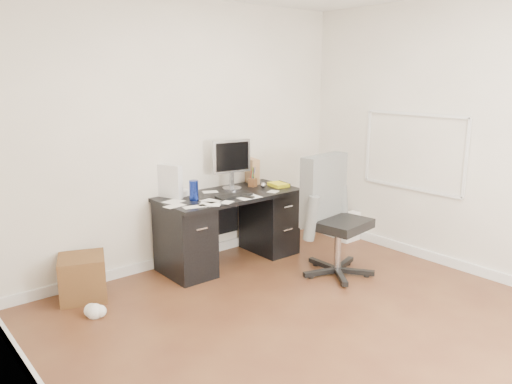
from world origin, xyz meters
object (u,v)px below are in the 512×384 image
Objects in this scene: office_chair at (339,217)px; pc_tower at (327,216)px; keyboard at (234,196)px; desk at (230,226)px; wicker_basket at (83,277)px; lcd_monitor at (232,164)px.

office_chair reaches higher than pc_tower.
keyboard is at bearing 121.12° from office_chair.
desk is 3.84× the size of wicker_basket.
keyboard is (-0.18, -0.28, -0.26)m from lcd_monitor.
office_chair is at bearing -46.76° from keyboard.
desk is 2.74× the size of lcd_monitor.
office_chair reaches higher than wicker_basket.
keyboard reaches higher than wicker_basket.
keyboard is 1.07m from office_chair.
lcd_monitor reaches higher than desk.
lcd_monitor reaches higher than wicker_basket.
wicker_basket is (-1.50, 0.25, -0.57)m from keyboard.
office_chair is at bearing -26.17° from wicker_basket.
pc_tower is (1.60, 0.18, -0.54)m from keyboard.
pc_tower is at bearing 4.89° from lcd_monitor.
office_chair reaches higher than desk.
lcd_monitor is 0.42m from keyboard.
wicker_basket is (-3.11, 0.07, -0.02)m from pc_tower.
wicker_basket is (-2.17, 1.07, -0.40)m from office_chair.
lcd_monitor reaches higher than office_chair.
keyboard is 0.96× the size of wicker_basket.
desk is 0.39m from keyboard.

